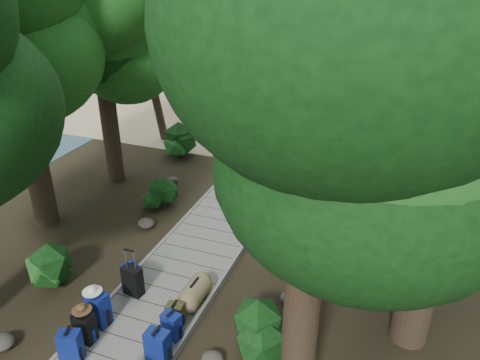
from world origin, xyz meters
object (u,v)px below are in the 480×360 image
at_px(backpack_right_d, 175,313).
at_px(suitcase_on_boardwalk, 133,281).
at_px(backpack_left_a, 70,345).
at_px(backpack_right_c, 172,324).
at_px(backpack_left_d, 132,276).
at_px(duffel_right_khaki, 195,292).
at_px(lone_suitcase_on_sand, 298,127).
at_px(sun_lounger, 394,118).
at_px(backpack_left_b, 84,326).
at_px(backpack_right_b, 158,345).
at_px(backpack_left_c, 98,307).
at_px(kayak, 240,102).

bearing_deg(backpack_right_d, suitcase_on_boardwalk, 155.82).
relative_size(backpack_left_a, backpack_right_c, 1.20).
distance_m(backpack_left_d, backpack_right_c, 1.73).
relative_size(backpack_left_a, suitcase_on_boardwalk, 1.08).
height_order(backpack_left_a, suitcase_on_boardwalk, backpack_left_a).
relative_size(duffel_right_khaki, suitcase_on_boardwalk, 1.04).
bearing_deg(lone_suitcase_on_sand, duffel_right_khaki, -76.24).
relative_size(backpack_right_d, duffel_right_khaki, 0.73).
xyz_separation_m(backpack_left_d, sun_lounger, (4.38, 12.74, -0.07)).
bearing_deg(backpack_right_d, backpack_left_a, -134.49).
distance_m(lone_suitcase_on_sand, sun_lounger, 4.19).
xyz_separation_m(backpack_left_b, duffel_right_khaki, (1.41, 1.67, -0.11)).
height_order(backpack_right_b, lone_suitcase_on_sand, backpack_right_b).
bearing_deg(sun_lounger, backpack_right_b, -83.52).
relative_size(duffel_right_khaki, lone_suitcase_on_sand, 1.05).
bearing_deg(backpack_left_c, backpack_right_b, -4.48).
relative_size(backpack_left_d, duffel_right_khaki, 0.91).
xyz_separation_m(backpack_left_d, backpack_right_d, (1.34, -0.62, -0.06)).
bearing_deg(suitcase_on_boardwalk, backpack_right_d, -10.32).
height_order(backpack_left_c, sun_lounger, backpack_left_c).
distance_m(backpack_left_a, backpack_right_d, 1.91).
xyz_separation_m(backpack_right_d, duffel_right_khaki, (0.08, 0.71, -0.02)).
bearing_deg(backpack_right_d, backpack_left_c, -163.42).
relative_size(backpack_left_a, sun_lounger, 0.34).
bearing_deg(backpack_left_b, sun_lounger, 76.25).
xyz_separation_m(backpack_left_b, backpack_left_d, (-0.00, 1.58, -0.03)).
height_order(backpack_left_b, backpack_right_d, backpack_left_b).
distance_m(backpack_right_d, duffel_right_khaki, 0.71).
bearing_deg(kayak, backpack_right_b, -57.73).
relative_size(backpack_left_b, kayak, 0.21).
bearing_deg(suitcase_on_boardwalk, backpack_right_c, -20.57).
xyz_separation_m(backpack_left_a, duffel_right_khaki, (1.33, 2.15, -0.13)).
relative_size(backpack_right_d, kayak, 0.15).
xyz_separation_m(duffel_right_khaki, lone_suitcase_on_sand, (-0.43, 10.21, -0.00)).
distance_m(backpack_left_b, kayak, 14.88).
distance_m(backpack_left_c, duffel_right_khaki, 1.89).
bearing_deg(backpack_left_a, duffel_right_khaki, 40.23).
bearing_deg(sun_lounger, backpack_left_d, -91.07).
height_order(backpack_right_c, lone_suitcase_on_sand, backpack_right_c).
distance_m(backpack_left_b, duffel_right_khaki, 2.19).
distance_m(backpack_left_b, backpack_right_c, 1.57).
xyz_separation_m(backpack_left_a, backpack_left_c, (-0.11, 0.94, 0.03)).
relative_size(backpack_left_a, kayak, 0.22).
distance_m(backpack_left_b, sun_lounger, 14.98).
bearing_deg(backpack_right_b, backpack_right_c, 97.03).
bearing_deg(backpack_left_a, backpack_right_c, 21.13).
distance_m(backpack_left_d, lone_suitcase_on_sand, 10.35).
relative_size(backpack_right_b, backpack_right_d, 1.46).
height_order(backpack_left_c, suitcase_on_boardwalk, backpack_left_c).
bearing_deg(kayak, suitcase_on_boardwalk, -61.82).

